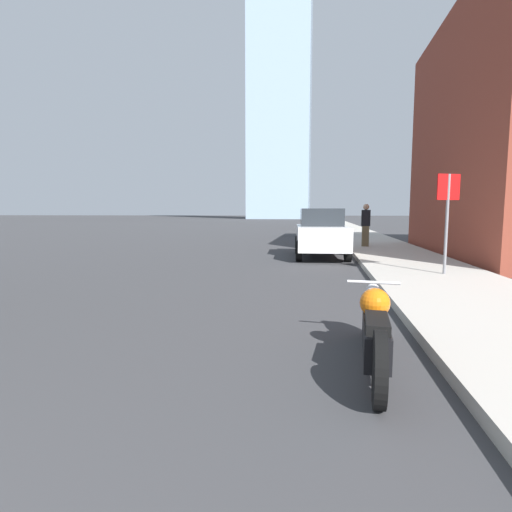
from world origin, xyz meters
TOP-DOWN VIEW (x-y plane):
  - sidewalk at (5.33, 40.00)m, footprint 2.96×240.00m
  - distant_tower at (-7.64, 103.36)m, footprint 14.99×14.99m
  - motorcycle at (3.21, 4.96)m, footprint 0.62×2.40m
  - parked_car_white at (2.66, 15.17)m, footprint 2.01×4.17m
  - parked_car_blue at (2.77, 27.55)m, footprint 2.15×4.28m
  - parked_car_yellow at (2.76, 39.93)m, footprint 2.15×4.41m
  - parked_car_red at (2.44, 50.17)m, footprint 2.20×3.99m
  - stop_sign at (5.57, 10.78)m, footprint 0.57×0.26m
  - pedestrian at (4.56, 18.47)m, footprint 0.36×0.25m

SIDE VIEW (x-z plane):
  - sidewalk at x=5.33m, z-range 0.00..0.15m
  - motorcycle at x=3.21m, z-range 0.00..0.79m
  - parked_car_yellow at x=2.76m, z-range 0.00..1.64m
  - parked_car_blue at x=2.77m, z-range 0.01..1.65m
  - parked_car_red at x=2.44m, z-range 0.01..1.72m
  - parked_car_white at x=2.66m, z-range 0.01..1.74m
  - pedestrian at x=4.56m, z-range 0.19..2.01m
  - stop_sign at x=5.57m, z-range 0.57..2.92m
  - distant_tower at x=-7.64m, z-range 0.00..83.25m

